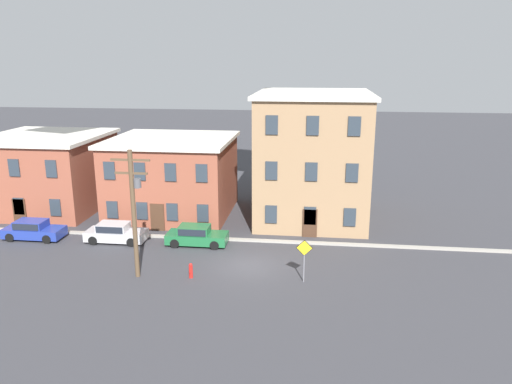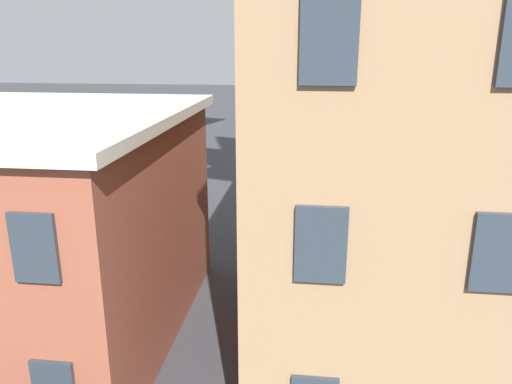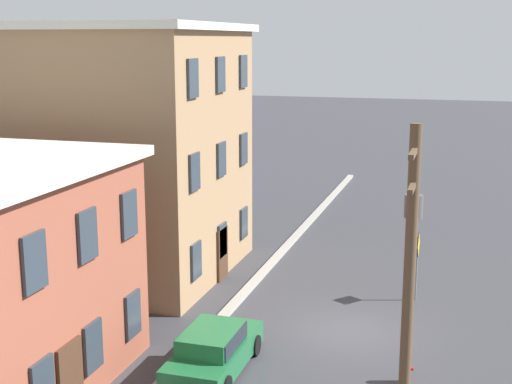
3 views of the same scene
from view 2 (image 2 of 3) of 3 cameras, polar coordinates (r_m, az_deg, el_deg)
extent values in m
cube|color=brown|center=(16.37, -26.14, -3.82)|extent=(9.74, 9.30, 6.35)
cube|color=#2D3842|center=(10.24, -24.01, -5.89)|extent=(0.90, 0.10, 1.40)
cube|color=#9E7A56|center=(14.45, 19.15, 2.42)|extent=(8.85, 11.22, 10.20)
cube|color=#2D3842|center=(8.71, 7.42, -6.01)|extent=(0.90, 0.10, 1.40)
cube|color=#2D3842|center=(8.04, 8.37, 16.94)|extent=(0.90, 0.10, 1.40)
cube|color=#2D3842|center=(9.24, 26.14, -6.31)|extent=(0.90, 0.10, 1.40)
camera|label=1|loc=(28.57, 179.98, -7.24)|focal=35.00mm
camera|label=3|loc=(23.87, -87.81, 4.18)|focal=50.00mm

